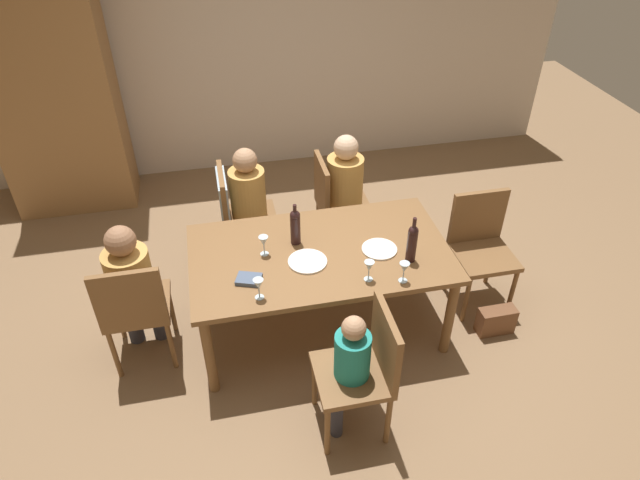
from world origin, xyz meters
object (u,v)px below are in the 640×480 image
at_px(wine_glass_far, 264,242).
at_px(dinner_plate_host, 308,261).
at_px(dining_table, 320,260).
at_px(chair_left_end, 135,306).
at_px(person_child_small, 348,365).
at_px(person_man_guest, 348,187).
at_px(chair_right_end, 481,242).
at_px(handbag, 496,321).
at_px(chair_far_left, 234,206).
at_px(wine_bottle_dark_red, 295,226).
at_px(person_woman_host, 132,283).
at_px(chair_near, 366,365).
at_px(wine_bottle_tall_green, 412,242).
at_px(chair_far_right, 335,201).
at_px(dinner_plate_guest_left, 379,249).
at_px(armoire_cabinet, 54,98).
at_px(wine_glass_near_left, 258,285).
at_px(wine_glass_centre, 369,267).
at_px(wine_glass_near_right, 404,268).

relative_size(wine_glass_far, dinner_plate_host, 0.55).
xyz_separation_m(dining_table, chair_left_end, (-1.29, -0.09, -0.11)).
bearing_deg(person_child_small, person_man_guest, -14.35).
xyz_separation_m(chair_right_end, handbag, (0.00, -0.44, -0.42)).
xyz_separation_m(chair_far_left, person_child_small, (0.51, -1.79, -0.03)).
height_order(chair_left_end, wine_bottle_dark_red, wine_bottle_dark_red).
height_order(chair_right_end, person_woman_host, person_woman_host).
bearing_deg(chair_near, dining_table, 5.55).
distance_m(chair_right_end, person_child_small, 1.64).
distance_m(chair_far_left, chair_right_end, 1.99).
height_order(person_man_guest, wine_bottle_tall_green, person_man_guest).
bearing_deg(wine_bottle_dark_red, chair_far_left, 116.95).
height_order(chair_left_end, chair_far_right, same).
xyz_separation_m(chair_right_end, person_man_guest, (-0.85, 0.81, 0.12)).
distance_m(dining_table, handbag, 1.44).
bearing_deg(dinner_plate_guest_left, chair_near, -111.45).
bearing_deg(chair_far_left, chair_far_right, 90.00).
height_order(chair_far_left, person_woman_host, person_woman_host).
bearing_deg(wine_bottle_dark_red, dinner_plate_host, -80.78).
relative_size(chair_left_end, wine_bottle_tall_green, 2.63).
bearing_deg(person_man_guest, person_woman_host, -63.19).
xyz_separation_m(person_woman_host, handbag, (2.58, -0.38, -0.54)).
distance_m(armoire_cabinet, chair_left_end, 2.53).
height_order(armoire_cabinet, wine_glass_near_left, armoire_cabinet).
xyz_separation_m(chair_near, wine_glass_centre, (0.16, 0.54, 0.29)).
distance_m(wine_bottle_tall_green, wine_glass_far, 1.01).
bearing_deg(wine_glass_near_right, chair_left_end, 169.25).
xyz_separation_m(chair_right_end, person_woman_host, (-2.58, -0.06, 0.12)).
distance_m(wine_bottle_dark_red, wine_glass_near_right, 0.83).
height_order(chair_far_right, person_child_small, person_child_small).
height_order(dinner_plate_host, handbag, dinner_plate_host).
height_order(wine_glass_near_right, dinner_plate_guest_left, wine_glass_near_right).
bearing_deg(armoire_cabinet, wine_glass_near_left, -59.91).
height_order(armoire_cabinet, wine_bottle_dark_red, armoire_cabinet).
bearing_deg(person_man_guest, wine_glass_centre, -8.48).
bearing_deg(chair_near, wine_glass_near_right, -38.39).
bearing_deg(dining_table, wine_glass_near_right, -42.10).
bearing_deg(person_child_small, wine_glass_near_right, -45.72).
bearing_deg(dinner_plate_guest_left, wine_glass_centre, -119.74).
xyz_separation_m(chair_near, wine_glass_near_left, (-0.56, 0.52, 0.29)).
relative_size(chair_near, handbag, 3.29).
distance_m(person_woman_host, dinner_plate_host, 1.19).
xyz_separation_m(wine_glass_centre, wine_glass_near_right, (0.22, -0.06, 0.00)).
relative_size(dining_table, person_man_guest, 1.60).
height_order(dining_table, chair_right_end, chair_right_end).
bearing_deg(person_man_guest, wine_bottle_tall_green, 7.58).
relative_size(wine_bottle_tall_green, wine_glass_near_left, 2.35).
relative_size(dining_table, wine_glass_near_left, 12.19).
bearing_deg(dinner_plate_host, wine_bottle_dark_red, 99.22).
height_order(wine_bottle_tall_green, wine_glass_near_right, wine_bottle_tall_green).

